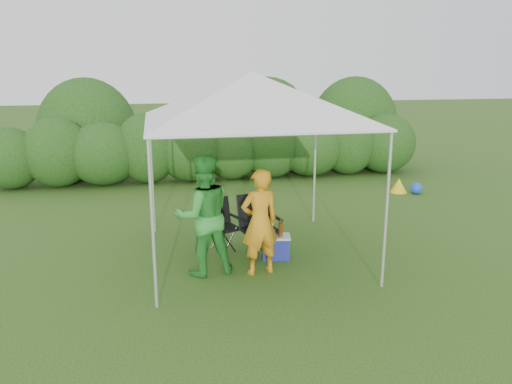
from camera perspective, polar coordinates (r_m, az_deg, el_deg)
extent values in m
plane|color=#375B1D|center=(7.51, 0.29, -8.54)|extent=(70.00, 70.00, 0.00)
ellipsoid|color=#275219|center=(13.41, -26.29, 3.45)|extent=(1.50, 1.28, 1.50)
cylinder|color=#382616|center=(13.52, -26.01, 0.96)|extent=(0.12, 0.12, 0.30)
ellipsoid|color=#275219|center=(13.16, -21.79, 4.23)|extent=(1.65, 1.40, 1.73)
cylinder|color=#382616|center=(13.29, -21.51, 1.20)|extent=(0.12, 0.12, 0.30)
ellipsoid|color=#275219|center=(13.02, -17.07, 4.18)|extent=(1.80, 1.53, 1.57)
cylinder|color=#382616|center=(13.14, -16.87, 1.45)|extent=(0.12, 0.12, 0.30)
ellipsoid|color=#275219|center=(12.94, -12.33, 4.93)|extent=(1.58, 1.34, 1.80)
cylinder|color=#382616|center=(13.08, -12.16, 1.69)|extent=(0.12, 0.12, 0.30)
ellipsoid|color=#275219|center=(12.98, -7.53, 4.83)|extent=(1.73, 1.47, 1.65)
cylinder|color=#382616|center=(13.11, -7.44, 1.91)|extent=(0.12, 0.12, 0.30)
ellipsoid|color=#275219|center=(13.11, -2.80, 4.69)|extent=(1.50, 1.28, 1.50)
cylinder|color=#382616|center=(13.22, -2.76, 2.13)|extent=(0.12, 0.12, 0.30)
ellipsoid|color=#275219|center=(13.30, 1.82, 5.33)|extent=(1.65, 1.40, 1.73)
cylinder|color=#382616|center=(13.43, 1.80, 2.32)|extent=(0.12, 0.12, 0.30)
ellipsoid|color=#275219|center=(13.60, 6.27, 5.12)|extent=(1.80, 1.53, 1.57)
cylinder|color=#382616|center=(13.71, 6.20, 2.49)|extent=(0.12, 0.12, 0.30)
ellipsoid|color=#275219|center=(13.95, 10.53, 5.66)|extent=(1.57, 1.34, 1.80)
cylinder|color=#382616|center=(14.08, 10.40, 2.64)|extent=(0.12, 0.12, 0.30)
ellipsoid|color=#275219|center=(14.40, 14.53, 5.41)|extent=(1.72, 1.47, 1.65)
cylinder|color=#382616|center=(14.51, 14.36, 2.77)|extent=(0.12, 0.12, 0.30)
cylinder|color=silver|center=(6.07, -11.72, -3.87)|extent=(0.04, 0.04, 2.10)
cylinder|color=silver|center=(6.74, 14.69, -2.24)|extent=(0.04, 0.04, 2.10)
cylinder|color=silver|center=(8.98, -11.79, 1.96)|extent=(0.04, 0.04, 2.10)
cylinder|color=silver|center=(9.44, 6.73, 2.76)|extent=(0.04, 0.04, 2.10)
cube|color=white|center=(7.46, -0.49, 8.12)|extent=(3.10, 3.10, 0.03)
pyramid|color=white|center=(7.44, -0.49, 10.92)|extent=(3.10, 3.10, 0.70)
cube|color=black|center=(7.79, 0.42, -4.39)|extent=(0.61, 0.58, 0.05)
cube|color=black|center=(7.90, -0.23, -1.98)|extent=(0.54, 0.25, 0.50)
cube|color=black|center=(7.63, -1.45, -3.35)|extent=(0.14, 0.44, 0.03)
cube|color=black|center=(7.84, 2.24, -2.87)|extent=(0.14, 0.44, 0.03)
cylinder|color=black|center=(7.58, -0.44, -6.61)|extent=(0.02, 0.02, 0.42)
cylinder|color=black|center=(7.76, 2.59, -6.14)|extent=(0.02, 0.02, 0.42)
cylinder|color=black|center=(7.97, -1.70, -5.57)|extent=(0.02, 0.02, 0.42)
cylinder|color=black|center=(8.13, 1.21, -5.15)|extent=(0.02, 0.02, 0.42)
cube|color=black|center=(8.09, -3.80, -4.15)|extent=(0.57, 0.55, 0.04)
cube|color=black|center=(8.17, -4.49, -2.17)|extent=(0.47, 0.28, 0.43)
cube|color=black|center=(7.93, -5.31, -3.35)|extent=(0.18, 0.37, 0.03)
cube|color=black|center=(8.15, -2.38, -2.82)|extent=(0.18, 0.37, 0.03)
cylinder|color=black|center=(7.90, -4.32, -6.00)|extent=(0.02, 0.02, 0.37)
cylinder|color=black|center=(8.08, -1.93, -5.51)|extent=(0.02, 0.02, 0.37)
cylinder|color=black|center=(8.22, -5.61, -5.22)|extent=(0.02, 0.02, 0.37)
cylinder|color=black|center=(8.39, -3.28, -4.77)|extent=(0.02, 0.02, 0.37)
imported|color=orange|center=(7.05, 0.43, -3.45)|extent=(0.62, 0.47, 1.53)
imported|color=green|center=(7.05, -6.04, -2.69)|extent=(0.93, 0.78, 1.73)
cube|color=#212A98|center=(7.80, 2.30, -6.37)|extent=(0.46, 0.37, 0.33)
cube|color=silver|center=(7.74, 2.31, -5.11)|extent=(0.48, 0.39, 0.03)
cylinder|color=#592D0C|center=(7.67, 2.83, -4.13)|extent=(0.07, 0.07, 0.27)
cone|color=yellow|center=(12.28, 16.00, 0.73)|extent=(0.40, 0.40, 0.33)
sphere|color=blue|center=(12.25, 17.85, 0.41)|extent=(0.27, 0.27, 0.27)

